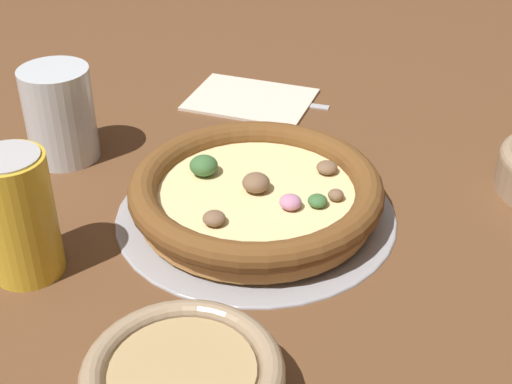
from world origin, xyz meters
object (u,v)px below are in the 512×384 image
bowl_near (184,384)px  drinking_cup (60,114)px  pizza (256,193)px  pizza_tray (256,212)px  beverage_can (19,216)px  napkin (251,98)px  fork (256,98)px

bowl_near → drinking_cup: size_ratio=1.34×
pizza → drinking_cup: bearing=-157.1°
pizza_tray → beverage_can: (-0.06, -0.22, 0.06)m
bowl_near → napkin: bowl_near is taller
pizza_tray → drinking_cup: drinking_cup is taller
pizza_tray → napkin: size_ratio=1.45×
pizza → beverage_can: size_ratio=2.11×
pizza_tray → pizza: bearing=-159.3°
bowl_near → drinking_cup: 0.42m
pizza → fork: 0.28m
drinking_cup → bowl_near: bearing=-13.8°
beverage_can → pizza_tray: bearing=74.3°
fork → beverage_can: (0.16, -0.40, 0.06)m
pizza_tray → pizza: pizza is taller
drinking_cup → napkin: bearing=86.1°
pizza → fork: bearing=141.5°
drinking_cup → napkin: (0.02, 0.27, -0.05)m
pizza → drinking_cup: (-0.24, -0.10, 0.03)m
pizza_tray → drinking_cup: bearing=-157.1°
pizza_tray → bowl_near: bowl_near is taller
beverage_can → bowl_near: bearing=5.9°
bowl_near → fork: size_ratio=0.94×
bowl_near → beverage_can: size_ratio=1.21×
bowl_near → fork: 0.54m
napkin → pizza: bearing=-37.0°
bowl_near → napkin: 0.53m
bowl_near → beverage_can: bearing=-174.1°
pizza → bowl_near: 0.26m
fork → pizza: bearing=106.7°
bowl_near → drinking_cup: bearing=166.2°
pizza → beverage_can: beverage_can is taller
napkin → pizza_tray: bearing=-37.0°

